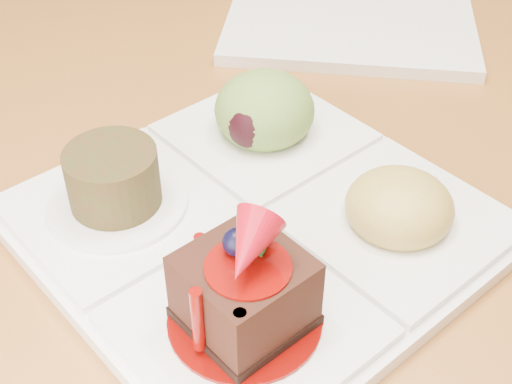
% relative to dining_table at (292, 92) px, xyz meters
% --- Properties ---
extents(dining_table, '(1.00, 1.80, 0.75)m').
position_rel_dining_table_xyz_m(dining_table, '(0.00, 0.00, 0.00)').
color(dining_table, '#A36E2A').
rests_on(dining_table, ground).
extents(sampler_plate, '(0.35, 0.35, 0.11)m').
position_rel_dining_table_xyz_m(sampler_plate, '(0.10, -0.26, 0.09)').
color(sampler_plate, white).
rests_on(sampler_plate, dining_table).
extents(second_plate, '(0.31, 0.31, 0.01)m').
position_rel_dining_table_xyz_m(second_plate, '(0.03, 0.07, 0.07)').
color(second_plate, white).
rests_on(second_plate, dining_table).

